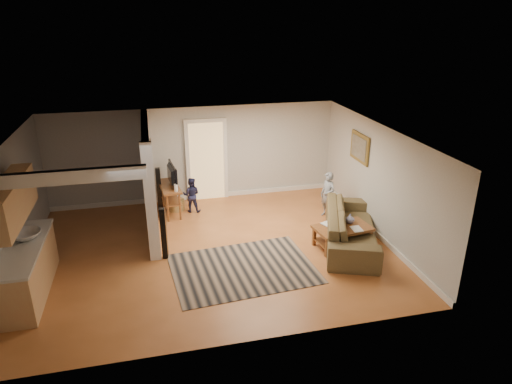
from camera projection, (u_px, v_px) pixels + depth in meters
ground at (213, 250)px, 9.74m from camera, size 7.50×7.50×0.00m
room_shell at (156, 184)px, 9.36m from camera, size 7.54×6.02×2.52m
area_rug at (243, 268)px, 9.05m from camera, size 2.92×2.24×0.01m
sofa at (350, 243)px, 10.05m from camera, size 1.93×2.87×0.78m
coffee_table at (343, 231)px, 9.79m from camera, size 1.28×0.86×0.70m
tv_console at (170, 188)px, 11.32m from camera, size 0.57×1.21×1.01m
speaker_left at (164, 234)px, 9.25m from camera, size 0.13×0.13×1.11m
speaker_right at (159, 190)px, 11.46m from camera, size 0.11×0.11×1.15m
toy_basket at (176, 204)px, 11.69m from camera, size 0.42×0.42×0.37m
child at (326, 216)px, 11.35m from camera, size 0.41×0.49×1.15m
toddler at (192, 211)px, 11.64m from camera, size 0.51×0.45×0.90m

